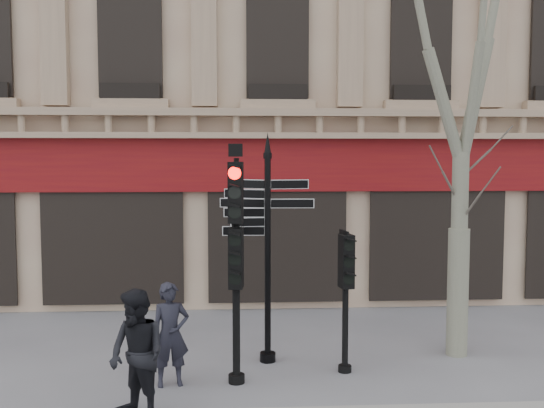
{
  "coord_description": "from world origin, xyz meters",
  "views": [
    {
      "loc": [
        -0.97,
        -9.88,
        3.77
      ],
      "look_at": [
        -0.38,
        0.6,
        2.97
      ],
      "focal_mm": 40.0,
      "sensor_mm": 36.0,
      "label": 1
    }
  ],
  "objects": [
    {
      "name": "pedestrian_a",
      "position": [
        -2.09,
        -0.01,
        0.86
      ],
      "size": [
        0.71,
        0.55,
        1.72
      ],
      "primitive_type": "imported",
      "rotation": [
        0.0,
        0.0,
        0.24
      ],
      "color": "#20202B",
      "rests_on": "ground"
    },
    {
      "name": "plane_tree",
      "position": [
        3.21,
        1.25,
        6.6
      ],
      "size": [
        3.54,
        3.54,
        9.41
      ],
      "color": "gray",
      "rests_on": "ground"
    },
    {
      "name": "building",
      "position": [
        0.0,
        12.48,
        8.99
      ],
      "size": [
        28.0,
        15.52,
        18.0
      ],
      "color": "tan",
      "rests_on": "ground"
    },
    {
      "name": "traffic_signal_main",
      "position": [
        -1.0,
        0.04,
        2.53
      ],
      "size": [
        0.47,
        0.36,
        4.0
      ],
      "rotation": [
        0.0,
        0.0,
        -0.1
      ],
      "color": "black",
      "rests_on": "ground"
    },
    {
      "name": "traffic_signal_secondary",
      "position": [
        0.9,
        0.45,
        1.71
      ],
      "size": [
        0.45,
        0.35,
        2.45
      ],
      "rotation": [
        0.0,
        0.0,
        0.16
      ],
      "color": "black",
      "rests_on": "ground"
    },
    {
      "name": "fingerpost",
      "position": [
        -0.43,
        1.08,
        2.84
      ],
      "size": [
        2.11,
        2.11,
        4.23
      ],
      "rotation": [
        0.0,
        0.0,
        -0.21
      ],
      "color": "black",
      "rests_on": "ground"
    },
    {
      "name": "ground",
      "position": [
        0.0,
        0.0,
        0.0
      ],
      "size": [
        80.0,
        80.0,
        0.0
      ],
      "primitive_type": "plane",
      "color": "slate",
      "rests_on": "ground"
    },
    {
      "name": "pedestrian_b",
      "position": [
        -2.42,
        -1.3,
        0.95
      ],
      "size": [
        1.16,
        1.15,
        1.89
      ],
      "primitive_type": "imported",
      "rotation": [
        0.0,
        0.0,
        -0.73
      ],
      "color": "black",
      "rests_on": "ground"
    }
  ]
}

